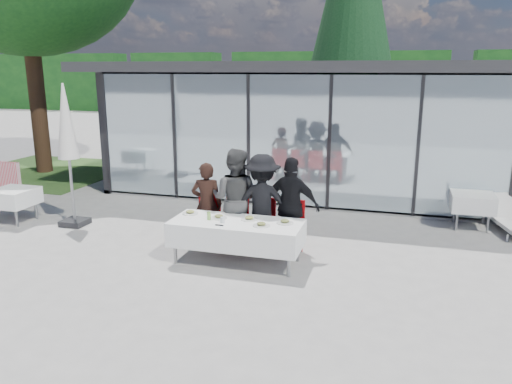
% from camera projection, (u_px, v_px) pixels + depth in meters
% --- Properties ---
extents(ground, '(90.00, 90.00, 0.00)m').
position_uv_depth(ground, '(230.00, 270.00, 8.37)').
color(ground, '#9A9792').
rests_on(ground, ground).
extents(pavilion, '(14.80, 8.80, 3.44)m').
position_uv_depth(pavilion, '(383.00, 108.00, 14.91)').
color(pavilion, gray).
rests_on(pavilion, ground).
extents(treeline, '(62.50, 2.00, 4.40)m').
position_uv_depth(treeline, '(336.00, 84.00, 34.46)').
color(treeline, '#123B15').
rests_on(treeline, ground).
extents(dining_table, '(2.26, 0.96, 0.75)m').
position_uv_depth(dining_table, '(237.00, 233.00, 8.56)').
color(dining_table, white).
rests_on(dining_table, ground).
extents(diner_a, '(0.70, 0.70, 1.60)m').
position_uv_depth(diner_a, '(207.00, 204.00, 9.39)').
color(diner_a, black).
rests_on(diner_a, ground).
extents(diner_chair_a, '(0.44, 0.44, 0.97)m').
position_uv_depth(diner_chair_a, '(208.00, 217.00, 9.48)').
color(diner_chair_a, '#B30B0F').
rests_on(diner_chair_a, ground).
extents(diner_b, '(0.94, 0.94, 1.89)m').
position_uv_depth(diner_b, '(235.00, 199.00, 9.20)').
color(diner_b, '#4C4C4C').
rests_on(diner_b, ground).
extents(diner_chair_b, '(0.44, 0.44, 0.97)m').
position_uv_depth(diner_chair_b, '(236.00, 219.00, 9.33)').
color(diner_chair_b, '#B30B0F').
rests_on(diner_chair_b, ground).
extents(diner_c, '(1.34, 1.34, 1.80)m').
position_uv_depth(diner_c, '(262.00, 203.00, 9.07)').
color(diner_c, black).
rests_on(diner_c, ground).
extents(diner_chair_c, '(0.44, 0.44, 0.97)m').
position_uv_depth(diner_chair_c, '(263.00, 222.00, 9.19)').
color(diner_chair_c, '#B30B0F').
rests_on(diner_chair_c, ground).
extents(diner_d, '(1.15, 1.15, 1.77)m').
position_uv_depth(diner_d, '(291.00, 206.00, 8.92)').
color(diner_d, black).
rests_on(diner_d, ground).
extents(diner_chair_d, '(0.44, 0.44, 0.97)m').
position_uv_depth(diner_chair_d, '(291.00, 224.00, 9.04)').
color(diner_chair_d, '#B30B0F').
rests_on(diner_chair_d, ground).
extents(plate_a, '(0.29, 0.29, 0.07)m').
position_uv_depth(plate_a, '(190.00, 212.00, 8.94)').
color(plate_a, silver).
rests_on(plate_a, dining_table).
extents(plate_b, '(0.29, 0.29, 0.07)m').
position_uv_depth(plate_b, '(219.00, 217.00, 8.67)').
color(plate_b, silver).
rests_on(plate_b, dining_table).
extents(plate_c, '(0.29, 0.29, 0.07)m').
position_uv_depth(plate_c, '(249.00, 218.00, 8.58)').
color(plate_c, silver).
rests_on(plate_c, dining_table).
extents(plate_d, '(0.29, 0.29, 0.07)m').
position_uv_depth(plate_d, '(285.00, 222.00, 8.39)').
color(plate_d, silver).
rests_on(plate_d, dining_table).
extents(plate_extra, '(0.29, 0.29, 0.07)m').
position_uv_depth(plate_extra, '(261.00, 225.00, 8.25)').
color(plate_extra, silver).
rests_on(plate_extra, dining_table).
extents(juice_bottle, '(0.06, 0.06, 0.14)m').
position_uv_depth(juice_bottle, '(209.00, 216.00, 8.58)').
color(juice_bottle, '#84BE4F').
rests_on(juice_bottle, dining_table).
extents(drinking_glasses, '(0.07, 0.07, 0.10)m').
position_uv_depth(drinking_glasses, '(222.00, 220.00, 8.41)').
color(drinking_glasses, silver).
rests_on(drinking_glasses, dining_table).
extents(folded_eyeglasses, '(0.14, 0.03, 0.01)m').
position_uv_depth(folded_eyeglasses, '(219.00, 225.00, 8.27)').
color(folded_eyeglasses, black).
rests_on(folded_eyeglasses, dining_table).
extents(spare_table_left, '(0.86, 0.86, 0.74)m').
position_uv_depth(spare_table_left, '(13.00, 197.00, 10.86)').
color(spare_table_left, white).
rests_on(spare_table_left, ground).
extents(spare_table_right, '(0.86, 0.86, 0.74)m').
position_uv_depth(spare_table_right, '(472.00, 202.00, 10.48)').
color(spare_table_right, white).
rests_on(spare_table_right, ground).
extents(market_umbrella, '(0.50, 0.50, 3.00)m').
position_uv_depth(market_umbrella, '(67.00, 132.00, 10.29)').
color(market_umbrella, black).
rests_on(market_umbrella, ground).
extents(grass_patch, '(5.00, 5.00, 0.02)m').
position_uv_depth(grass_patch, '(45.00, 172.00, 16.27)').
color(grass_patch, '#385926').
rests_on(grass_patch, ground).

